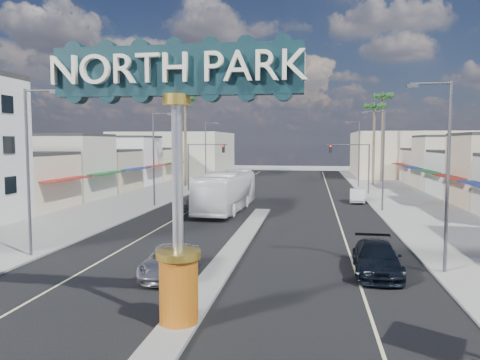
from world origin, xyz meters
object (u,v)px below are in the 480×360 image
(traffic_signal_right, at_px, (353,158))
(streetlight_l_far, at_px, (207,150))
(suv_left, at_px, (171,261))
(car_parked_right, at_px, (357,196))
(streetlight_l_mid, at_px, (155,154))
(streetlight_l_near, at_px, (31,164))
(palm_right_far, at_px, (383,102))
(palm_right_mid, at_px, (375,111))
(city_bus, at_px, (226,191))
(traffic_signal_left, at_px, (202,158))
(streetlight_r_mid, at_px, (382,155))
(car_parked_left, at_px, (197,202))
(suv_right, at_px, (377,258))
(streetlight_r_near, at_px, (444,167))
(palm_left_far, at_px, (185,103))
(streetlight_r_far, at_px, (358,151))
(gateway_sign, at_px, (177,151))

(traffic_signal_right, bearing_deg, streetlight_l_far, 157.80)
(suv_left, relative_size, car_parked_right, 1.17)
(streetlight_l_mid, bearing_deg, streetlight_l_near, -90.00)
(palm_right_far, bearing_deg, streetlight_l_far, -158.54)
(palm_right_mid, height_order, city_bus, palm_right_mid)
(streetlight_l_near, height_order, palm_right_far, palm_right_far)
(traffic_signal_left, distance_m, city_bus, 16.89)
(traffic_signal_right, bearing_deg, streetlight_r_mid, -84.90)
(palm_right_far, bearing_deg, suv_left, -107.50)
(streetlight_r_mid, bearing_deg, car_parked_left, -174.73)
(streetlight_l_near, relative_size, suv_right, 1.74)
(streetlight_r_near, distance_m, city_bus, 23.15)
(palm_left_far, relative_size, car_parked_right, 3.09)
(palm_right_mid, distance_m, palm_right_far, 6.57)
(suv_left, xyz_separation_m, car_parked_right, (11.09, 28.47, 0.01))
(palm_right_mid, relative_size, city_bus, 0.95)
(streetlight_r_mid, bearing_deg, city_bus, -173.26)
(streetlight_l_near, xyz_separation_m, streetlight_l_mid, (0.00, 20.00, 0.00))
(traffic_signal_left, bearing_deg, streetlight_r_far, 22.20)
(streetlight_r_far, height_order, suv_left, streetlight_r_far)
(suv_right, bearing_deg, city_bus, 121.76)
(streetlight_r_mid, distance_m, suv_right, 21.10)
(traffic_signal_right, xyz_separation_m, streetlight_l_near, (-19.62, -33.99, 0.79))
(palm_right_mid, relative_size, car_parked_left, 2.76)
(streetlight_l_mid, distance_m, palm_left_far, 21.16)
(palm_right_far, bearing_deg, streetlight_l_near, -116.06)
(streetlight_l_mid, height_order, suv_left, streetlight_l_mid)
(suv_left, bearing_deg, streetlight_l_mid, 105.02)
(streetlight_l_mid, height_order, streetlight_r_near, same)
(streetlight_r_near, distance_m, streetlight_r_far, 42.00)
(streetlight_l_near, bearing_deg, suv_left, -14.80)
(palm_right_mid, bearing_deg, gateway_sign, -103.53)
(streetlight_l_near, relative_size, car_parked_left, 2.05)
(city_bus, bearing_deg, streetlight_r_near, -50.39)
(palm_right_mid, distance_m, car_parked_left, 34.87)
(streetlight_r_far, relative_size, suv_left, 1.82)
(traffic_signal_left, height_order, streetlight_l_far, streetlight_l_far)
(streetlight_l_near, relative_size, streetlight_l_far, 1.00)
(traffic_signal_right, relative_size, car_parked_right, 1.42)
(palm_left_far, relative_size, car_parked_left, 2.98)
(streetlight_l_near, distance_m, palm_right_mid, 51.92)
(streetlight_r_near, xyz_separation_m, streetlight_r_far, (0.00, 42.00, 0.00))
(streetlight_l_far, height_order, palm_left_far, palm_left_far)
(streetlight_l_near, bearing_deg, palm_right_mid, 63.01)
(streetlight_r_mid, xyz_separation_m, streetlight_r_far, (0.00, 22.00, 0.00))
(palm_left_far, bearing_deg, gateway_sign, -74.85)
(car_parked_left, distance_m, car_parked_right, 16.92)
(palm_right_mid, relative_size, suv_left, 2.45)
(traffic_signal_left, distance_m, streetlight_l_near, 34.03)
(palm_left_far, height_order, palm_right_far, palm_right_far)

